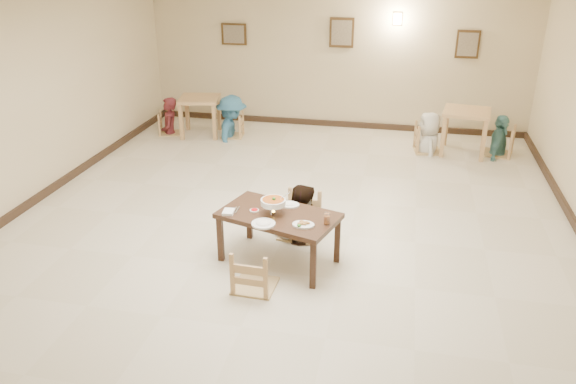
% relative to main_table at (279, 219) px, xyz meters
% --- Properties ---
extents(floor, '(10.00, 10.00, 0.00)m').
position_rel_main_table_xyz_m(floor, '(-0.09, 0.83, -0.58)').
color(floor, beige).
rests_on(floor, ground).
extents(ceiling, '(10.00, 10.00, 0.00)m').
position_rel_main_table_xyz_m(ceiling, '(-0.09, 0.83, 2.42)').
color(ceiling, white).
rests_on(ceiling, wall_back).
extents(wall_back, '(10.00, 0.00, 10.00)m').
position_rel_main_table_xyz_m(wall_back, '(-0.09, 5.83, 0.92)').
color(wall_back, beige).
rests_on(wall_back, floor).
extents(wall_left, '(0.00, 10.00, 10.00)m').
position_rel_main_table_xyz_m(wall_left, '(-4.09, 0.83, 0.92)').
color(wall_left, beige).
rests_on(wall_left, floor).
extents(baseboard_back, '(8.00, 0.06, 0.12)m').
position_rel_main_table_xyz_m(baseboard_back, '(-0.09, 5.80, -0.52)').
color(baseboard_back, '#332318').
rests_on(baseboard_back, floor).
extents(baseboard_left, '(0.06, 10.00, 0.12)m').
position_rel_main_table_xyz_m(baseboard_left, '(-4.06, 0.83, -0.52)').
color(baseboard_left, '#332318').
rests_on(baseboard_left, floor).
extents(picture_a, '(0.55, 0.04, 0.45)m').
position_rel_main_table_xyz_m(picture_a, '(-2.29, 5.79, 1.32)').
color(picture_a, '#3E2914').
rests_on(picture_a, wall_back).
extents(picture_b, '(0.50, 0.04, 0.60)m').
position_rel_main_table_xyz_m(picture_b, '(0.01, 5.79, 1.42)').
color(picture_b, '#3E2914').
rests_on(picture_b, wall_back).
extents(picture_c, '(0.45, 0.04, 0.55)m').
position_rel_main_table_xyz_m(picture_c, '(2.51, 5.79, 1.27)').
color(picture_c, '#3E2914').
rests_on(picture_c, wall_back).
extents(wall_sconce, '(0.16, 0.05, 0.22)m').
position_rel_main_table_xyz_m(wall_sconce, '(1.11, 5.79, 1.72)').
color(wall_sconce, '#FFD88C').
rests_on(wall_sconce, wall_back).
extents(main_table, '(1.58, 1.17, 0.66)m').
position_rel_main_table_xyz_m(main_table, '(0.00, 0.00, 0.00)').
color(main_table, '#3E2719').
rests_on(main_table, floor).
extents(chair_far, '(0.51, 0.51, 1.09)m').
position_rel_main_table_xyz_m(chair_far, '(0.13, 0.73, -0.04)').
color(chair_far, tan).
rests_on(chair_far, floor).
extents(chair_near, '(0.47, 0.47, 1.01)m').
position_rel_main_table_xyz_m(chair_near, '(-0.14, -0.64, -0.08)').
color(chair_near, tan).
rests_on(chair_near, floor).
extents(main_diner, '(0.77, 0.61, 1.54)m').
position_rel_main_table_xyz_m(main_diner, '(0.14, 0.67, 0.19)').
color(main_diner, gray).
rests_on(main_diner, floor).
extents(curry_warmer, '(0.34, 0.30, 0.27)m').
position_rel_main_table_xyz_m(curry_warmer, '(-0.06, -0.03, 0.24)').
color(curry_warmer, silver).
rests_on(curry_warmer, main_table).
extents(rice_plate_far, '(0.27, 0.27, 0.06)m').
position_rel_main_table_xyz_m(rice_plate_far, '(0.07, 0.25, 0.09)').
color(rice_plate_far, white).
rests_on(rice_plate_far, main_table).
extents(rice_plate_near, '(0.28, 0.28, 0.06)m').
position_rel_main_table_xyz_m(rice_plate_near, '(-0.11, -0.32, 0.09)').
color(rice_plate_near, white).
rests_on(rice_plate_near, main_table).
extents(fried_plate, '(0.26, 0.26, 0.06)m').
position_rel_main_table_xyz_m(fried_plate, '(0.35, -0.25, 0.10)').
color(fried_plate, white).
rests_on(fried_plate, main_table).
extents(chili_dish, '(0.11, 0.11, 0.02)m').
position_rel_main_table_xyz_m(chili_dish, '(-0.31, 0.00, 0.09)').
color(chili_dish, white).
rests_on(chili_dish, main_table).
extents(napkin_cutlery, '(0.17, 0.27, 0.03)m').
position_rel_main_table_xyz_m(napkin_cutlery, '(-0.60, -0.11, 0.10)').
color(napkin_cutlery, white).
rests_on(napkin_cutlery, main_table).
extents(drink_glass, '(0.07, 0.07, 0.14)m').
position_rel_main_table_xyz_m(drink_glass, '(0.61, -0.15, 0.14)').
color(drink_glass, white).
rests_on(drink_glass, main_table).
extents(bg_table_left, '(0.93, 0.93, 0.79)m').
position_rel_main_table_xyz_m(bg_table_left, '(-2.72, 4.64, 0.07)').
color(bg_table_left, tan).
rests_on(bg_table_left, floor).
extents(bg_table_right, '(0.94, 0.94, 0.84)m').
position_rel_main_table_xyz_m(bg_table_right, '(2.54, 4.61, 0.11)').
color(bg_table_right, tan).
rests_on(bg_table_right, floor).
extents(bg_chair_ll, '(0.41, 0.41, 0.88)m').
position_rel_main_table_xyz_m(bg_chair_ll, '(-3.39, 4.56, -0.15)').
color(bg_chair_ll, tan).
rests_on(bg_chair_ll, floor).
extents(bg_chair_lr, '(0.44, 0.44, 0.93)m').
position_rel_main_table_xyz_m(bg_chair_lr, '(-2.05, 4.66, -0.12)').
color(bg_chair_lr, tan).
rests_on(bg_chair_lr, floor).
extents(bg_chair_rl, '(0.49, 0.49, 1.04)m').
position_rel_main_table_xyz_m(bg_chair_rl, '(1.89, 4.55, -0.07)').
color(bg_chair_rl, tan).
rests_on(bg_chair_rl, floor).
extents(bg_chair_rr, '(0.50, 0.50, 1.07)m').
position_rel_main_table_xyz_m(bg_chair_rr, '(3.19, 4.66, -0.05)').
color(bg_chair_rr, tan).
rests_on(bg_chair_rr, floor).
extents(bg_diner_a, '(0.53, 0.65, 1.54)m').
position_rel_main_table_xyz_m(bg_diner_a, '(-3.39, 4.56, 0.19)').
color(bg_diner_a, maroon).
rests_on(bg_diner_a, floor).
extents(bg_diner_b, '(0.74, 1.17, 1.72)m').
position_rel_main_table_xyz_m(bg_diner_b, '(-2.05, 4.66, 0.28)').
color(bg_diner_b, teal).
rests_on(bg_diner_b, floor).
extents(bg_diner_c, '(0.64, 0.84, 1.55)m').
position_rel_main_table_xyz_m(bg_diner_c, '(1.89, 4.55, 0.19)').
color(bg_diner_c, silver).
rests_on(bg_diner_c, floor).
extents(bg_diner_d, '(0.61, 0.97, 1.53)m').
position_rel_main_table_xyz_m(bg_diner_d, '(3.19, 4.66, 0.19)').
color(bg_diner_d, teal).
rests_on(bg_diner_d, floor).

